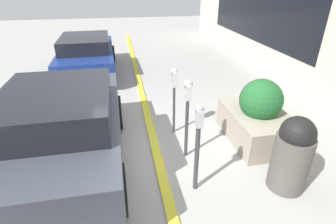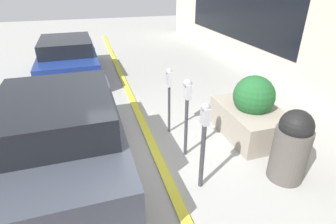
# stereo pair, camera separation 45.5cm
# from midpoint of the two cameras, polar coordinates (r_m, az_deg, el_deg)

# --- Properties ---
(ground_plane) EXTENTS (40.00, 40.00, 0.00)m
(ground_plane) POSITION_cam_midpoint_polar(r_m,az_deg,el_deg) (5.03, -4.05, -9.92)
(ground_plane) COLOR #999993
(curb_strip) EXTENTS (24.50, 0.16, 0.04)m
(curb_strip) POSITION_cam_midpoint_polar(r_m,az_deg,el_deg) (5.00, -4.96, -9.89)
(curb_strip) COLOR gold
(curb_strip) RESTS_ON ground_plane
(parking_meter_nearest) EXTENTS (0.16, 0.13, 1.49)m
(parking_meter_nearest) POSITION_cam_midpoint_polar(r_m,az_deg,el_deg) (3.86, 4.47, -5.12)
(parking_meter_nearest) COLOR #38383D
(parking_meter_nearest) RESTS_ON ground_plane
(parking_meter_second) EXTENTS (0.19, 0.16, 1.53)m
(parking_meter_second) POSITION_cam_midpoint_polar(r_m,az_deg,el_deg) (4.54, 1.30, 2.17)
(parking_meter_second) COLOR #38383D
(parking_meter_second) RESTS_ON ground_plane
(parking_meter_middle) EXTENTS (0.16, 0.13, 1.45)m
(parking_meter_middle) POSITION_cam_midpoint_polar(r_m,az_deg,el_deg) (5.34, -2.19, 5.28)
(parking_meter_middle) COLOR #38383D
(parking_meter_middle) RESTS_ON ground_plane
(planter_box) EXTENTS (1.66, 1.10, 1.32)m
(planter_box) POSITION_cam_midpoint_polar(r_m,az_deg,el_deg) (5.67, 15.48, -0.24)
(planter_box) COLOR gray
(planter_box) RESTS_ON ground_plane
(parked_car_middle) EXTENTS (3.91, 1.93, 1.52)m
(parked_car_middle) POSITION_cam_midpoint_polar(r_m,az_deg,el_deg) (4.61, -24.86, -4.32)
(parked_car_middle) COLOR #383D47
(parked_car_middle) RESTS_ON ground_plane
(parked_car_rear) EXTENTS (4.13, 1.88, 1.31)m
(parked_car_rear) POSITION_cam_midpoint_polar(r_m,az_deg,el_deg) (9.60, -22.25, 11.17)
(parked_car_rear) COLOR navy
(parked_car_rear) RESTS_ON ground_plane
(trash_bin) EXTENTS (0.57, 0.57, 1.26)m
(trash_bin) POSITION_cam_midpoint_polar(r_m,az_deg,el_deg) (4.56, 22.71, -6.92)
(trash_bin) COLOR #514C47
(trash_bin) RESTS_ON ground_plane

